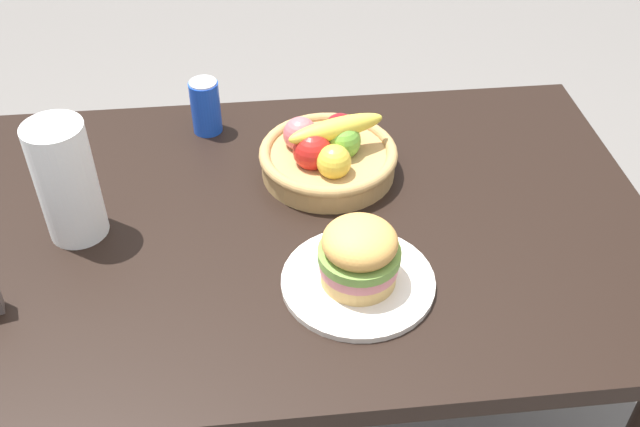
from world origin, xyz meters
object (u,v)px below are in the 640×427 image
soda_can (206,107)px  sandwich (359,254)px  plate (358,281)px  fruit_basket (328,154)px  paper_towel_roll (67,182)px

soda_can → sandwich: bearing=-62.6°
plate → soda_can: soda_can is taller
fruit_basket → paper_towel_roll: 0.52m
fruit_basket → paper_towel_roll: bearing=-164.8°
plate → sandwich: size_ratio=1.90×
sandwich → fruit_basket: sandwich is taller
sandwich → fruit_basket: size_ratio=0.50×
plate → sandwich: sandwich is taller
fruit_basket → soda_can: bearing=143.4°
plate → soda_can: (-0.27, 0.52, 0.06)m
sandwich → fruit_basket: bearing=92.7°
soda_can → paper_towel_roll: paper_towel_roll is taller
plate → fruit_basket: fruit_basket is taller
paper_towel_roll → plate: bearing=-21.1°
plate → paper_towel_roll: (-0.51, 0.20, 0.11)m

